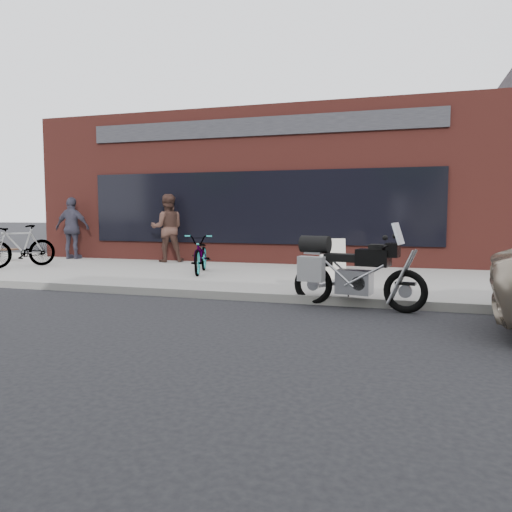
{
  "coord_description": "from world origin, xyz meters",
  "views": [
    {
      "loc": [
        2.11,
        -4.27,
        1.56
      ],
      "look_at": [
        -0.29,
        3.52,
        0.85
      ],
      "focal_mm": 35.0,
      "sensor_mm": 36.0,
      "label": 1
    }
  ],
  "objects": [
    {
      "name": "cafe_patron_left",
      "position": [
        -4.5,
        8.6,
        1.12
      ],
      "size": [
        1.17,
        1.08,
        1.94
      ],
      "primitive_type": "imported",
      "rotation": [
        0.0,
        0.0,
        3.6
      ],
      "color": "#472E26",
      "rests_on": "near_sidewalk"
    },
    {
      "name": "near_sidewalk",
      "position": [
        0.0,
        7.0,
        0.07
      ],
      "size": [
        44.0,
        6.0,
        0.15
      ],
      "primitive_type": "cube",
      "color": "gray",
      "rests_on": "ground"
    },
    {
      "name": "ground",
      "position": [
        0.0,
        0.0,
        0.0
      ],
      "size": [
        120.0,
        120.0,
        0.0
      ],
      "primitive_type": "plane",
      "color": "black",
      "rests_on": "ground"
    },
    {
      "name": "storefront",
      "position": [
        -2.0,
        13.98,
        2.25
      ],
      "size": [
        14.0,
        10.07,
        4.5
      ],
      "color": "maroon",
      "rests_on": "ground"
    },
    {
      "name": "sandwich_sign",
      "position": [
        0.55,
        6.35,
        0.58
      ],
      "size": [
        0.65,
        0.62,
        0.86
      ],
      "rotation": [
        0.0,
        0.0,
        0.28
      ],
      "color": "beige",
      "rests_on": "near_sidewalk"
    },
    {
      "name": "cafe_patron_right",
      "position": [
        -7.7,
        8.6,
        1.09
      ],
      "size": [
        1.13,
        0.54,
        1.88
      ],
      "primitive_type": "imported",
      "rotation": [
        0.0,
        0.0,
        3.22
      ],
      "color": "#3E3C4C",
      "rests_on": "near_sidewalk"
    },
    {
      "name": "bicycle_front",
      "position": [
        -2.5,
        6.38,
        0.61
      ],
      "size": [
        1.06,
        1.83,
        0.91
      ],
      "primitive_type": "imported",
      "rotation": [
        0.0,
        0.0,
        0.28
      ],
      "color": "gray",
      "rests_on": "near_sidewalk"
    },
    {
      "name": "cafe_table",
      "position": [
        -9.15,
        7.56,
        0.47
      ],
      "size": [
        0.62,
        0.62,
        0.35
      ],
      "color": "black",
      "rests_on": "near_sidewalk"
    },
    {
      "name": "motorcycle",
      "position": [
        1.18,
        3.91,
        0.61
      ],
      "size": [
        2.21,
        0.81,
        1.41
      ],
      "rotation": [
        0.0,
        0.0,
        -0.2
      ],
      "color": "black",
      "rests_on": "ground"
    },
    {
      "name": "bicycle_rear",
      "position": [
        -7.49,
        6.2,
        0.69
      ],
      "size": [
        1.31,
        1.84,
        1.09
      ],
      "primitive_type": "imported",
      "rotation": [
        0.0,
        0.0,
        -0.49
      ],
      "color": "gray",
      "rests_on": "near_sidewalk"
    }
  ]
}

